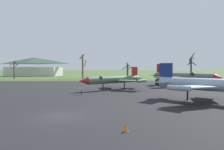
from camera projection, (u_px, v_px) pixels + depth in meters
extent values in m
plane|color=#425B2D|center=(61.00, 117.00, 17.10)|extent=(600.00, 600.00, 0.00)
cube|color=black|center=(82.00, 92.00, 33.78)|extent=(104.24, 55.72, 0.05)
cube|color=#3C5026|center=(93.00, 80.00, 67.59)|extent=(164.24, 12.00, 0.06)
cylinder|color=#565B60|center=(183.00, 76.00, 43.56)|extent=(9.02, 11.69, 1.53)
cone|color=red|center=(219.00, 78.00, 37.72)|extent=(2.05, 2.09, 1.41)
cylinder|color=black|center=(157.00, 75.00, 49.03)|extent=(1.37, 1.31, 1.07)
ellipsoid|color=#19232D|center=(192.00, 75.00, 41.88)|extent=(1.15, 2.17, 1.08)
cube|color=#565B60|center=(168.00, 77.00, 42.27)|extent=(5.82, 3.40, 0.14)
cube|color=#565B60|center=(188.00, 76.00, 46.58)|extent=(4.77, 5.89, 0.14)
cube|color=red|center=(160.00, 68.00, 48.17)|extent=(1.33, 1.74, 1.94)
cube|color=#565B60|center=(156.00, 75.00, 47.33)|extent=(2.69, 2.50, 0.14)
cube|color=#565B60|center=(164.00, 75.00, 49.12)|extent=(2.69, 2.50, 0.14)
cylinder|color=black|center=(196.00, 84.00, 41.31)|extent=(0.20, 0.20, 1.43)
cylinder|color=black|center=(171.00, 83.00, 45.91)|extent=(0.20, 0.20, 1.43)
cylinder|color=#8EA3B2|center=(212.00, 85.00, 23.63)|extent=(10.23, 9.72, 1.46)
cylinder|color=black|center=(159.00, 82.00, 27.95)|extent=(1.29, 1.29, 1.02)
cube|color=#8EA3B2|center=(192.00, 87.00, 22.21)|extent=(4.92, 3.72, 0.14)
cube|color=#8EA3B2|center=(208.00, 84.00, 26.61)|extent=(3.50, 4.85, 0.14)
cylinder|color=#8EA3B2|center=(179.00, 88.00, 20.94)|extent=(2.08, 2.00, 0.55)
cylinder|color=#8EA3B2|center=(209.00, 83.00, 28.64)|extent=(2.08, 2.00, 0.55)
cube|color=navy|center=(166.00, 70.00, 27.29)|extent=(1.44, 1.37, 1.84)
cube|color=#8EA3B2|center=(162.00, 82.00, 26.50)|extent=(2.06, 2.07, 0.14)
cube|color=#8EA3B2|center=(170.00, 81.00, 28.12)|extent=(2.06, 2.07, 0.14)
cylinder|color=black|center=(188.00, 95.00, 25.50)|extent=(0.19, 0.19, 1.36)
cylinder|color=#4C6B47|center=(114.00, 80.00, 37.71)|extent=(9.98, 7.53, 1.30)
cone|color=#B21E1E|center=(83.00, 81.00, 33.80)|extent=(2.03, 1.92, 1.20)
cylinder|color=black|center=(137.00, 79.00, 41.29)|extent=(1.11, 1.16, 0.91)
ellipsoid|color=#19232D|center=(101.00, 78.00, 35.88)|extent=(0.85, 1.60, 0.80)
cube|color=#4C6B47|center=(112.00, 79.00, 40.80)|extent=(2.35, 4.11, 0.12)
cube|color=#4C6B47|center=(130.00, 81.00, 36.55)|extent=(4.59, 3.57, 0.12)
cylinder|color=#4C6B47|center=(109.00, 79.00, 42.81)|extent=(1.98, 1.59, 0.49)
cylinder|color=#4C6B47|center=(141.00, 81.00, 35.35)|extent=(1.98, 1.59, 0.49)
cube|color=#B21E1E|center=(135.00, 71.00, 40.77)|extent=(1.28, 0.96, 1.67)
cube|color=#4C6B47|center=(131.00, 78.00, 41.54)|extent=(1.82, 1.88, 0.12)
cube|color=#4C6B47|center=(138.00, 78.00, 39.98)|extent=(1.82, 1.88, 0.12)
cylinder|color=black|center=(103.00, 87.00, 36.26)|extent=(0.17, 0.17, 1.21)
cylinder|color=black|center=(124.00, 86.00, 39.26)|extent=(0.17, 0.17, 1.21)
cylinder|color=black|center=(81.00, 93.00, 30.15)|extent=(0.08, 0.08, 0.79)
cube|color=white|center=(81.00, 89.00, 30.13)|extent=(0.64, 0.29, 0.28)
cylinder|color=#42382D|center=(14.00, 71.00, 73.64)|extent=(0.39, 0.39, 5.76)
cylinder|color=#42382D|center=(15.00, 66.00, 74.55)|extent=(2.03, 0.29, 1.39)
cylinder|color=#42382D|center=(11.00, 67.00, 72.82)|extent=(1.65, 1.76, 1.72)
cylinder|color=#42382D|center=(16.00, 63.00, 73.38)|extent=(0.61, 1.99, 1.44)
cylinder|color=#42382D|center=(13.00, 63.00, 74.33)|extent=(1.83, 1.35, 1.42)
cylinder|color=#42382D|center=(15.00, 63.00, 73.27)|extent=(0.78, 1.24, 1.59)
cylinder|color=brown|center=(83.00, 67.00, 74.51)|extent=(0.57, 0.57, 8.69)
cylinder|color=brown|center=(82.00, 56.00, 75.37)|extent=(2.16, 0.52, 1.69)
cylinder|color=brown|center=(85.00, 63.00, 74.89)|extent=(1.12, 2.11, 2.29)
cylinder|color=brown|center=(81.00, 58.00, 74.73)|extent=(0.97, 1.67, 1.17)
cylinder|color=#42382D|center=(127.00, 71.00, 78.59)|extent=(0.64, 0.64, 5.63)
cylinder|color=#42382D|center=(129.00, 69.00, 79.37)|extent=(1.82, 1.97, 1.49)
cylinder|color=#42382D|center=(128.00, 65.00, 77.64)|extent=(1.99, 0.65, 2.00)
cylinder|color=#42382D|center=(125.00, 68.00, 79.64)|extent=(2.51, 2.07, 1.71)
cylinder|color=#42382D|center=(191.00, 68.00, 77.79)|extent=(0.64, 0.64, 7.89)
cylinder|color=#42382D|center=(193.00, 57.00, 77.18)|extent=(1.27, 1.21, 1.35)
cylinder|color=#42382D|center=(193.00, 63.00, 76.44)|extent=(2.78, 0.51, 2.17)
cylinder|color=#42382D|center=(190.00, 63.00, 78.59)|extent=(1.95, 0.60, 1.39)
cylinder|color=#42382D|center=(192.00, 57.00, 78.39)|extent=(1.87, 1.53, 2.89)
cylinder|color=#42382D|center=(190.00, 61.00, 77.95)|extent=(0.97, 1.36, 1.72)
cube|color=beige|center=(34.00, 71.00, 100.88)|extent=(26.32, 15.42, 4.26)
pyramid|color=#38563D|center=(34.00, 61.00, 100.68)|extent=(27.64, 16.19, 3.15)
cone|color=orange|center=(126.00, 128.00, 13.00)|extent=(0.40, 0.40, 0.57)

